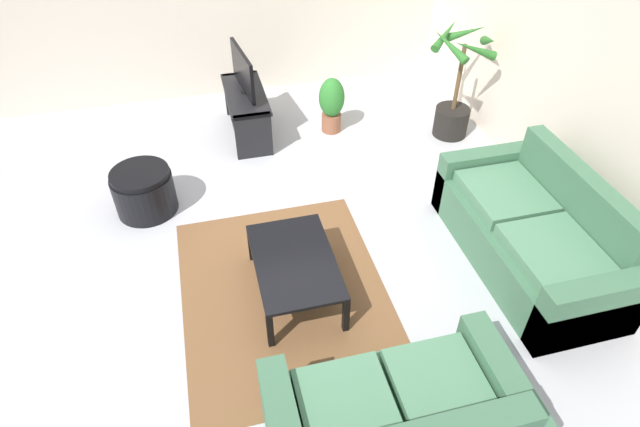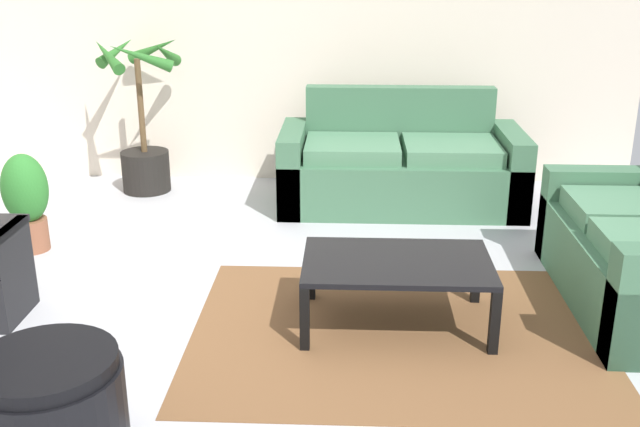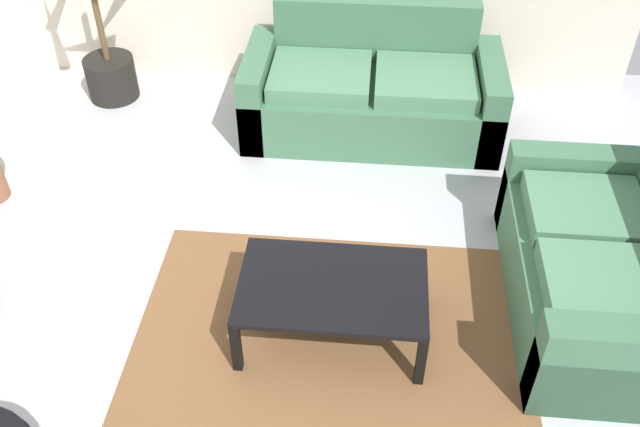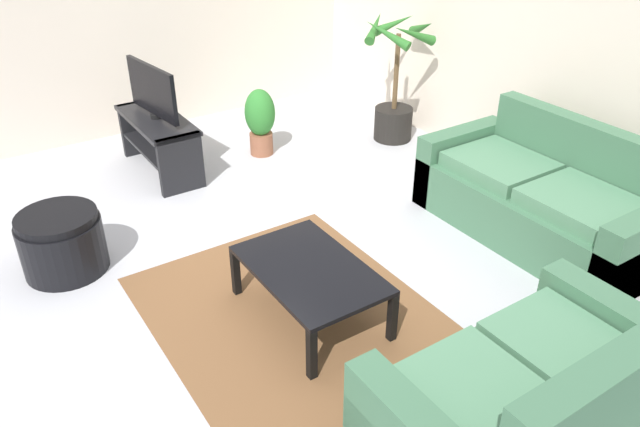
# 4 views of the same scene
# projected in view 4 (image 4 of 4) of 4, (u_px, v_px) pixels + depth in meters

# --- Properties ---
(ground_plane) EXTENTS (6.60, 6.60, 0.00)m
(ground_plane) POSITION_uv_depth(u_px,v_px,m) (230.00, 268.00, 4.56)
(ground_plane) COLOR #B2B2B7
(wall_back) EXTENTS (6.00, 0.06, 2.70)m
(wall_back) POSITION_uv_depth(u_px,v_px,m) (531.00, 29.00, 5.32)
(wall_back) COLOR beige
(wall_back) RESTS_ON ground
(wall_left) EXTENTS (0.06, 6.00, 2.70)m
(wall_left) POSITION_uv_depth(u_px,v_px,m) (84.00, 8.00, 6.05)
(wall_left) COLOR beige
(wall_left) RESTS_ON ground
(couch_main) EXTENTS (1.91, 0.90, 0.90)m
(couch_main) POSITION_uv_depth(u_px,v_px,m) (541.00, 201.00, 4.83)
(couch_main) COLOR #3F6B4C
(couch_main) RESTS_ON ground
(couch_loveseat) EXTENTS (0.90, 1.56, 0.90)m
(couch_loveseat) POSITION_uv_depth(u_px,v_px,m) (529.00, 407.00, 3.02)
(couch_loveseat) COLOR #3F6B4C
(couch_loveseat) RESTS_ON ground
(tv_stand) EXTENTS (1.10, 0.45, 0.54)m
(tv_stand) POSITION_uv_depth(u_px,v_px,m) (159.00, 137.00, 5.81)
(tv_stand) COLOR black
(tv_stand) RESTS_ON ground
(tv) EXTENTS (0.82, 0.15, 0.50)m
(tv) POSITION_uv_depth(u_px,v_px,m) (153.00, 90.00, 5.58)
(tv) COLOR black
(tv) RESTS_ON tv_stand
(coffee_table) EXTENTS (1.01, 0.64, 0.38)m
(coffee_table) POSITION_uv_depth(u_px,v_px,m) (310.00, 273.00, 3.92)
(coffee_table) COLOR black
(coffee_table) RESTS_ON ground
(area_rug) EXTENTS (2.20, 1.70, 0.01)m
(area_rug) POSITION_uv_depth(u_px,v_px,m) (297.00, 320.00, 4.04)
(area_rug) COLOR brown
(area_rug) RESTS_ON ground
(potted_palm) EXTENTS (0.73, 0.73, 1.31)m
(potted_palm) POSITION_uv_depth(u_px,v_px,m) (395.00, 96.00, 6.41)
(potted_palm) COLOR black
(potted_palm) RESTS_ON ground
(potted_plant_small) EXTENTS (0.31, 0.31, 0.68)m
(potted_plant_small) POSITION_uv_depth(u_px,v_px,m) (260.00, 119.00, 6.14)
(potted_plant_small) COLOR brown
(potted_plant_small) RESTS_ON ground
(ottoman) EXTENTS (0.59, 0.59, 0.46)m
(ottoman) POSITION_uv_depth(u_px,v_px,m) (62.00, 243.00, 4.44)
(ottoman) COLOR black
(ottoman) RESTS_ON ground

